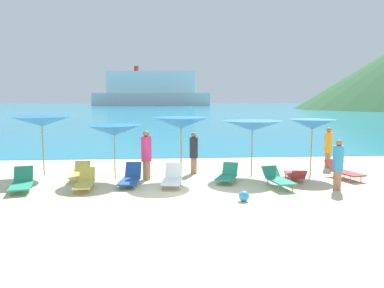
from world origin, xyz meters
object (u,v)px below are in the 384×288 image
umbrella_0 (42,122)px  lounge_chair_6 (130,178)px  beachgoer_2 (338,164)px  umbrella_2 (181,123)px  beachgoer_3 (194,152)px  umbrella_1 (114,131)px  lounge_chair_2 (80,173)px  beachgoer_1 (146,154)px  lounge_chair_3 (172,178)px  umbrella_3 (252,126)px  lounge_chair_1 (278,178)px  lounge_chair_4 (344,171)px  lounge_chair_5 (295,175)px  beach_ball (244,196)px  cruise_ship (151,91)px  lounge_chair_7 (227,175)px  lounge_chair_8 (85,182)px  beachgoer_0 (328,146)px  umbrella_4 (312,124)px  lounge_chair_0 (22,182)px

umbrella_0 → lounge_chair_6: (3.52, -1.90, -1.84)m
lounge_chair_6 → beachgoer_2: (6.80, -1.20, 0.61)m
umbrella_2 → beachgoer_3: bearing=58.8°
umbrella_1 → umbrella_2: size_ratio=0.97×
umbrella_2 → lounge_chair_2: (-3.71, 0.08, -1.82)m
umbrella_0 → beachgoer_1: bearing=-15.0°
beachgoer_1 → lounge_chair_3: bearing=-133.3°
lounge_chair_2 → beachgoer_2: 9.01m
umbrella_3 → lounge_chair_6: (-4.55, -1.23, -1.68)m
lounge_chair_1 → lounge_chair_6: (-4.98, 0.70, -0.04)m
umbrella_1 → lounge_chair_4: 8.68m
lounge_chair_5 → lounge_chair_6: size_ratio=1.11×
lounge_chair_4 → beach_ball: size_ratio=5.36×
umbrella_2 → cruise_ship: cruise_ship is taller
lounge_chair_5 → beach_ball: size_ratio=5.50×
umbrella_2 → beachgoer_2: bearing=-22.8°
lounge_chair_7 → lounge_chair_3: bearing=-144.7°
lounge_chair_6 → cruise_ship: (-6.34, 199.27, 8.54)m
umbrella_2 → beachgoer_3: umbrella_2 is taller
umbrella_0 → lounge_chair_8: bearing=-48.9°
umbrella_3 → lounge_chair_4: umbrella_3 is taller
beachgoer_0 → umbrella_4: bearing=-45.9°
umbrella_3 → lounge_chair_4: size_ratio=1.50×
umbrella_2 → lounge_chair_1: bearing=-26.7°
lounge_chair_1 → beach_ball: (-1.51, -1.58, -0.15)m
lounge_chair_6 → beachgoer_3: (2.34, 1.81, 0.61)m
lounge_chair_7 → umbrella_3: bearing=67.3°
umbrella_2 → beachgoer_3: size_ratio=1.38×
umbrella_0 → lounge_chair_8: 3.67m
lounge_chair_0 → lounge_chair_1: bearing=-16.1°
lounge_chair_6 → beachgoer_3: 3.02m
umbrella_0 → lounge_chair_1: bearing=-17.0°
lounge_chair_2 → umbrella_3: bearing=-1.1°
cruise_ship → lounge_chair_2: bearing=-83.1°
umbrella_3 → lounge_chair_4: 3.79m
beachgoer_2 → cruise_ship: (-13.14, 200.47, 7.93)m
lounge_chair_8 → beachgoer_3: 4.47m
lounge_chair_1 → umbrella_0: bearing=154.2°
lounge_chair_2 → lounge_chair_4: 9.81m
lounge_chair_8 → beachgoer_2: (8.24, -0.72, 0.62)m
lounge_chair_3 → beach_ball: 2.85m
umbrella_1 → beach_ball: umbrella_1 is taller
umbrella_3 → lounge_chair_6: umbrella_3 is taller
beachgoer_2 → lounge_chair_7: bearing=-169.4°
lounge_chair_1 → cruise_ship: cruise_ship is taller
lounge_chair_0 → beach_ball: 7.17m
umbrella_2 → umbrella_3: size_ratio=0.91×
lounge_chair_3 → beachgoer_0: (6.80, 2.84, 0.65)m
lounge_chair_0 → beach_ball: size_ratio=5.49×
umbrella_4 → beachgoer_0: 2.18m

